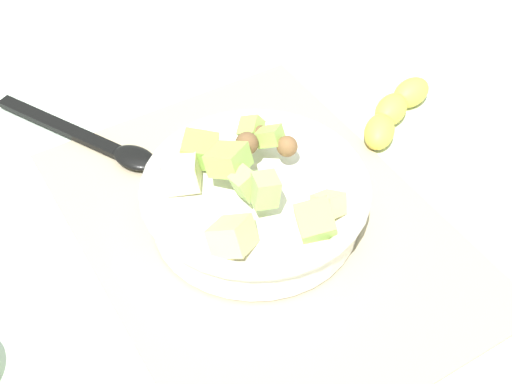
% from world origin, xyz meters
% --- Properties ---
extents(ground_plane, '(2.40, 2.40, 0.00)m').
position_xyz_m(ground_plane, '(0.00, 0.00, 0.00)').
color(ground_plane, silver).
extents(placemat, '(0.48, 0.36, 0.01)m').
position_xyz_m(placemat, '(0.00, 0.00, 0.00)').
color(placemat, tan).
rests_on(placemat, ground_plane).
extents(salad_bowl, '(0.24, 0.24, 0.11)m').
position_xyz_m(salad_bowl, '(0.01, 0.00, 0.04)').
color(salad_bowl, white).
rests_on(salad_bowl, placemat).
extents(serving_spoon, '(0.23, 0.14, 0.01)m').
position_xyz_m(serving_spoon, '(0.21, 0.10, 0.01)').
color(serving_spoon, black).
rests_on(serving_spoon, placemat).
extents(banana_whole, '(0.09, 0.15, 0.04)m').
position_xyz_m(banana_whole, '(0.07, -0.23, 0.02)').
color(banana_whole, yellow).
rests_on(banana_whole, ground_plane).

